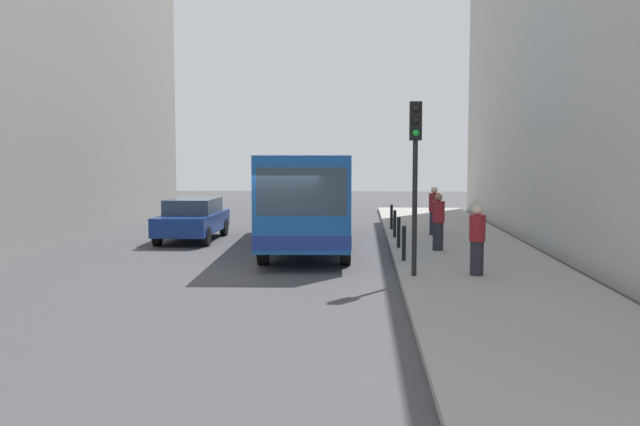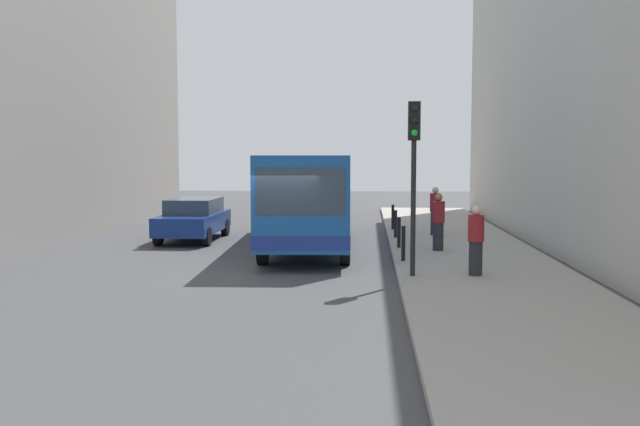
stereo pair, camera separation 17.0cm
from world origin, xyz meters
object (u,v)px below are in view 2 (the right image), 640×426
Objects in this scene: pedestrian_near_signal at (476,241)px; pedestrian_far_sidewalk at (435,211)px; bus at (310,194)px; car_beside_bus at (194,218)px; car_behind_bus at (320,201)px; traffic_light at (414,155)px; bollard_far at (396,224)px; bollard_near at (403,243)px; bollard_farthest at (393,217)px; bollard_mid at (399,232)px; pedestrian_mid_sidewalk at (438,222)px.

pedestrian_far_sidewalk is at bearing 34.13° from pedestrian_near_signal.
car_beside_bus is at bearing -18.22° from bus.
car_behind_bus is 17.31m from traffic_light.
bollard_far is at bearing 45.00° from pedestrian_near_signal.
bollard_far is (2.88, 1.26, -1.10)m from bus.
bollard_near is 0.55× the size of pedestrian_far_sidewalk.
bollard_near is at bearing -90.00° from bollard_farthest.
bus reaches higher than bollard_mid.
bollard_mid is at bearing 40.62° from pedestrian_mid_sidewalk.
traffic_light is (7.21, -7.66, 2.22)m from car_beside_bus.
pedestrian_far_sidewalk is at bearing 81.08° from traffic_light.
pedestrian_near_signal is (1.60, -2.20, 0.35)m from bollard_near.
bollard_farthest is at bearing 90.00° from bollard_near.
car_beside_bus is 8.59m from pedestrian_far_sidewalk.
traffic_light is 8.86m from pedestrian_far_sidewalk.
bollard_near is 0.56× the size of pedestrian_mid_sidewalk.
bollard_near is at bearing 92.42° from traffic_light.
bus is 4.99m from bollard_farthest.
car_beside_bus is at bearing -159.04° from bollard_farthest.
bollard_mid is 0.55× the size of pedestrian_far_sidewalk.
bollard_near is 8.01m from bollard_farthest.
bollard_mid is at bearing 107.98° from car_behind_bus.
bollard_mid is 1.32m from pedestrian_mid_sidewalk.
pedestrian_far_sidewalk is at bearing 67.60° from bollard_mid.
car_behind_bus is at bearing 116.88° from bollard_farthest.
bollard_farthest is at bearing -128.44° from bus.
bollard_near and bollard_mid have the same top height.
car_behind_bus is 2.68× the size of pedestrian_near_signal.
traffic_light reaches higher than bollard_farthest.
bollard_mid is (0.00, 2.67, 0.00)m from bollard_near.
car_behind_bus is 4.71× the size of bollard_farthest.
bollard_near is 2.67m from bollard_mid.
car_beside_bus reaches higher than bollard_farthest.
traffic_light reaches higher than pedestrian_mid_sidewalk.
bollard_farthest is 10.34m from pedestrian_near_signal.
bollard_far is 0.57× the size of pedestrian_near_signal.
car_beside_bus is 4.63× the size of bollard_near.
car_behind_bus is at bearing -90.07° from bus.
car_beside_bus is 1.07× the size of traffic_light.
bollard_far is (-0.10, 7.71, -2.38)m from traffic_light.
pedestrian_mid_sidewalk is (1.05, 4.49, -2.00)m from traffic_light.
bollard_near is 2.45m from pedestrian_mid_sidewalk.
pedestrian_mid_sidewalk is 4.04m from pedestrian_far_sidewalk.
bus is 10.44m from car_behind_bus.
bollard_mid is at bearing 90.00° from bollard_near.
pedestrian_mid_sidewalk is 0.99× the size of pedestrian_far_sidewalk.
pedestrian_far_sidewalk is at bearing -156.54° from bus.
car_beside_bus reaches higher than bollard_mid.
pedestrian_mid_sidewalk is at bearing 38.98° from pedestrian_near_signal.
pedestrian_mid_sidewalk is (8.25, -3.16, 0.22)m from car_beside_bus.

